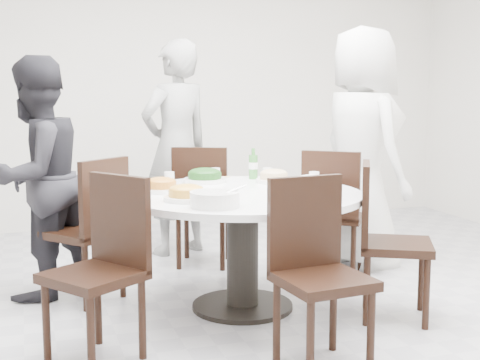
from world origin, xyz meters
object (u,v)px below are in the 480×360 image
object	(u,v)px
chair_se	(396,242)
chair_s	(323,276)
beverage_bottle	(253,164)
chair_ne	(335,213)
chair_sw	(93,272)
rice_bowl	(311,191)
chair_n	(204,205)
diner_left	(36,178)
dining_table	(242,251)
soup_bowl	(215,199)
chair_nw	(84,229)
diner_right	(362,148)
diner_middle	(176,148)

from	to	relation	value
chair_se	chair_s	bearing A→B (deg)	154.37
chair_s	beverage_bottle	bearing A→B (deg)	77.52
chair_ne	chair_sw	world-z (taller)	same
chair_se	rice_bowl	size ratio (longest dim) A/B	3.66
chair_n	diner_left	bearing A→B (deg)	43.14
rice_bowl	chair_n	bearing A→B (deg)	98.55
chair_ne	chair_n	world-z (taller)	same
chair_s	chair_se	size ratio (longest dim) A/B	1.00
chair_n	chair_s	size ratio (longest dim) A/B	1.00
diner_left	beverage_bottle	world-z (taller)	diner_left
dining_table	diner_left	distance (m)	1.45
soup_bowl	dining_table	bearing A→B (deg)	55.29
chair_nw	soup_bowl	xyz separation A→B (m)	(0.63, -0.93, 0.32)
chair_ne	rice_bowl	xyz separation A→B (m)	(-0.62, -0.93, 0.33)
rice_bowl	soup_bowl	distance (m)	0.58
chair_n	diner_right	xyz separation A→B (m)	(1.17, -0.39, 0.46)
chair_n	diner_right	size ratio (longest dim) A/B	0.51
diner_middle	soup_bowl	size ratio (longest dim) A/B	6.52
chair_nw	beverage_bottle	size ratio (longest dim) A/B	4.33
dining_table	chair_se	size ratio (longest dim) A/B	1.58
chair_sw	diner_left	world-z (taller)	diner_left
diner_middle	chair_s	bearing A→B (deg)	71.66
chair_sw	beverage_bottle	size ratio (longest dim) A/B	4.33
dining_table	diner_middle	size ratio (longest dim) A/B	0.84
chair_s	chair_se	bearing A→B (deg)	29.62
chair_sw	soup_bowl	world-z (taller)	chair_sw
chair_nw	diner_left	world-z (taller)	diner_left
chair_ne	diner_left	distance (m)	2.14
chair_sw	chair_se	size ratio (longest dim) A/B	1.00
chair_ne	chair_s	bearing A→B (deg)	99.21
soup_bowl	chair_sw	bearing A→B (deg)	-170.10
diner_right	rice_bowl	size ratio (longest dim) A/B	7.16
chair_se	diner_middle	size ratio (longest dim) A/B	0.53
chair_n	chair_nw	xyz separation A→B (m)	(-0.97, -0.62, 0.00)
chair_nw	chair_se	world-z (taller)	same
chair_ne	soup_bowl	world-z (taller)	chair_ne
chair_sw	diner_right	world-z (taller)	diner_right
chair_n	beverage_bottle	distance (m)	0.72
chair_ne	chair_nw	world-z (taller)	same
chair_sw	chair_ne	bearing A→B (deg)	84.63
chair_n	chair_nw	distance (m)	1.16
diner_middle	rice_bowl	size ratio (longest dim) A/B	6.88
chair_ne	chair_se	size ratio (longest dim) A/B	1.00
chair_nw	diner_right	xyz separation A→B (m)	(2.14, 0.23, 0.46)
chair_sw	diner_left	distance (m)	1.29
dining_table	chair_nw	size ratio (longest dim) A/B	1.58
chair_ne	chair_s	size ratio (longest dim) A/B	1.00
chair_ne	chair_s	distance (m)	1.69
diner_right	diner_middle	world-z (taller)	diner_right
chair_s	chair_sw	bearing A→B (deg)	151.83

